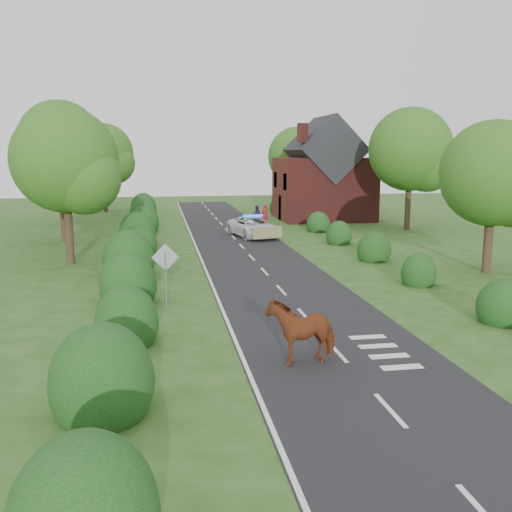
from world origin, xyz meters
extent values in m
plane|color=#284F19|center=(0.00, 0.00, 0.00)|extent=(120.00, 120.00, 0.00)
cube|color=black|center=(0.00, 15.00, 0.01)|extent=(6.00, 70.00, 0.02)
cube|color=white|center=(0.00, -8.00, 0.03)|extent=(0.12, 1.80, 0.01)
cube|color=white|center=(0.00, -4.00, 0.03)|extent=(0.12, 1.80, 0.01)
cube|color=white|center=(0.00, 0.00, 0.03)|extent=(0.12, 1.80, 0.01)
cube|color=white|center=(0.00, 4.00, 0.03)|extent=(0.12, 1.80, 0.01)
cube|color=white|center=(0.00, 8.00, 0.03)|extent=(0.12, 1.80, 0.01)
cube|color=white|center=(0.00, 12.00, 0.03)|extent=(0.12, 1.80, 0.01)
cube|color=white|center=(0.00, 16.00, 0.03)|extent=(0.12, 1.80, 0.01)
cube|color=white|center=(0.00, 20.00, 0.03)|extent=(0.12, 1.80, 0.01)
cube|color=white|center=(0.00, 24.00, 0.03)|extent=(0.12, 1.80, 0.01)
cube|color=white|center=(0.00, 28.00, 0.03)|extent=(0.12, 1.80, 0.01)
cube|color=white|center=(0.00, 32.00, 0.03)|extent=(0.12, 1.80, 0.01)
cube|color=white|center=(0.00, 36.00, 0.03)|extent=(0.12, 1.80, 0.01)
cube|color=white|center=(0.00, 40.00, 0.03)|extent=(0.12, 1.80, 0.01)
cube|color=white|center=(0.00, 44.00, 0.03)|extent=(0.12, 1.80, 0.01)
cube|color=white|center=(0.00, 48.00, 0.03)|extent=(0.12, 1.80, 0.01)
cube|color=white|center=(-2.90, 15.00, 0.03)|extent=(0.12, 70.00, 0.01)
cube|color=white|center=(1.40, -5.50, 0.03)|extent=(1.20, 0.35, 0.01)
cube|color=white|center=(1.40, -4.60, 0.03)|extent=(1.20, 0.35, 0.01)
cube|color=white|center=(1.40, -3.70, 0.03)|extent=(1.20, 0.35, 0.01)
cube|color=white|center=(1.40, -2.80, 0.03)|extent=(1.20, 0.35, 0.01)
ellipsoid|color=#103911|center=(-6.60, -7.00, 0.77)|extent=(2.40, 2.52, 2.80)
ellipsoid|color=#103911|center=(-6.30, -2.00, 0.66)|extent=(2.00, 2.10, 2.40)
ellipsoid|color=#103911|center=(-6.50, 3.00, 0.74)|extent=(2.30, 2.41, 2.70)
ellipsoid|color=#103911|center=(-6.70, 8.00, 0.83)|extent=(2.50, 2.62, 3.00)
ellipsoid|color=#103911|center=(-6.40, 13.00, 0.69)|extent=(2.10, 2.20, 2.50)
ellipsoid|color=#103911|center=(-6.60, 18.00, 0.77)|extent=(2.40, 2.52, 2.80)
ellipsoid|color=#103911|center=(-6.30, 24.00, 0.72)|extent=(2.20, 2.31, 2.60)
ellipsoid|color=#103911|center=(-6.50, 30.00, 0.74)|extent=(2.30, 2.41, 2.70)
ellipsoid|color=#103911|center=(-6.60, 36.00, 0.77)|extent=(2.40, 2.52, 2.80)
ellipsoid|color=#103911|center=(6.70, -2.00, 0.55)|extent=(1.80, 1.89, 2.00)
ellipsoid|color=#103911|center=(6.40, 4.00, 0.52)|extent=(1.60, 1.68, 1.90)
ellipsoid|color=#103911|center=(6.60, 10.00, 0.58)|extent=(1.90, 2.00, 2.10)
ellipsoid|color=#103911|center=(6.50, 16.00, 0.55)|extent=(1.70, 1.78, 2.00)
ellipsoid|color=#103911|center=(6.80, 22.00, 0.55)|extent=(1.80, 1.89, 2.00)
ellipsoid|color=#103911|center=(6.60, 36.00, 0.55)|extent=(1.70, 1.78, 2.00)
cylinder|color=#332316|center=(-10.00, 12.00, 1.98)|extent=(0.44, 0.44, 3.96)
sphere|color=#236016|center=(-10.00, 12.00, 5.58)|extent=(5.60, 5.60, 5.60)
sphere|color=#4B7728|center=(-9.02, 11.44, 4.68)|extent=(3.92, 3.92, 3.92)
cylinder|color=#332316|center=(-11.50, 20.00, 1.87)|extent=(0.44, 0.44, 3.74)
sphere|color=#236016|center=(-11.50, 20.00, 5.27)|extent=(5.60, 5.60, 5.60)
sphere|color=#4B7728|center=(-10.52, 19.44, 4.42)|extent=(3.92, 3.92, 3.92)
cylinder|color=#332316|center=(-13.00, 30.00, 2.42)|extent=(0.44, 0.44, 4.84)
sphere|color=#236016|center=(-13.00, 30.00, 6.82)|extent=(6.80, 6.80, 6.80)
sphere|color=#4B7728|center=(-11.81, 29.32, 5.72)|extent=(4.76, 4.76, 4.76)
cylinder|color=#332316|center=(-10.50, 40.00, 2.09)|extent=(0.44, 0.44, 4.18)
sphere|color=#236016|center=(-10.50, 40.00, 5.89)|extent=(6.00, 6.00, 6.00)
sphere|color=#4B7728|center=(-9.45, 39.40, 4.94)|extent=(4.20, 4.20, 4.20)
cylinder|color=#332316|center=(11.00, 6.00, 1.76)|extent=(0.44, 0.44, 3.52)
sphere|color=#236016|center=(11.00, 6.00, 4.96)|extent=(5.20, 5.20, 5.20)
cylinder|color=#332316|center=(14.00, 22.00, 2.20)|extent=(0.44, 0.44, 4.40)
sphere|color=#236016|center=(14.00, 22.00, 6.20)|extent=(6.40, 6.40, 6.40)
sphere|color=#4B7728|center=(15.12, 21.36, 5.20)|extent=(4.48, 4.48, 4.48)
cylinder|color=#332316|center=(9.00, 38.00, 1.98)|extent=(0.44, 0.44, 3.96)
sphere|color=#236016|center=(9.00, 38.00, 5.58)|extent=(6.00, 6.00, 6.00)
sphere|color=#4B7728|center=(10.05, 37.40, 4.68)|extent=(4.20, 4.20, 4.20)
cylinder|color=gray|center=(-5.00, 2.00, 1.10)|extent=(0.08, 0.08, 2.20)
cube|color=gray|center=(-5.00, 2.00, 2.00)|extent=(1.06, 0.04, 1.06)
cube|color=maroon|center=(9.50, 30.00, 2.75)|extent=(8.00, 7.00, 5.50)
cube|color=black|center=(9.50, 30.00, 6.20)|extent=(5.94, 7.40, 5.94)
cube|color=maroon|center=(7.00, 28.00, 7.60)|extent=(0.80, 0.80, 1.60)
imported|color=brown|center=(-1.24, -4.44, 0.78)|extent=(2.39, 1.57, 1.57)
imported|color=white|center=(1.42, 20.14, 0.72)|extent=(3.45, 5.59, 1.44)
cube|color=yellow|center=(1.98, 17.57, 0.65)|extent=(2.12, 0.52, 0.79)
cube|color=blue|center=(1.42, 20.14, 1.52)|extent=(1.47, 0.58, 0.14)
imported|color=#A51329|center=(3.50, 26.48, 0.89)|extent=(0.78, 0.71, 1.78)
imported|color=#3E2168|center=(3.03, 27.85, 0.77)|extent=(0.87, 0.74, 1.55)
camera|label=1|loc=(-5.21, -19.76, 5.96)|focal=40.00mm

